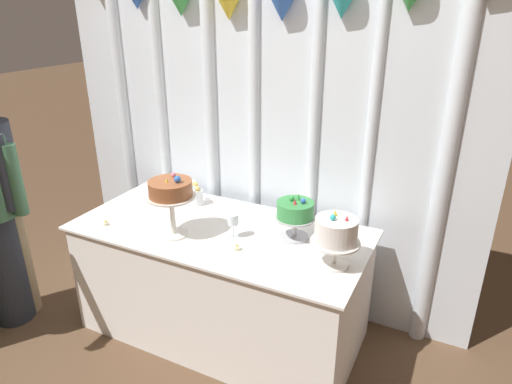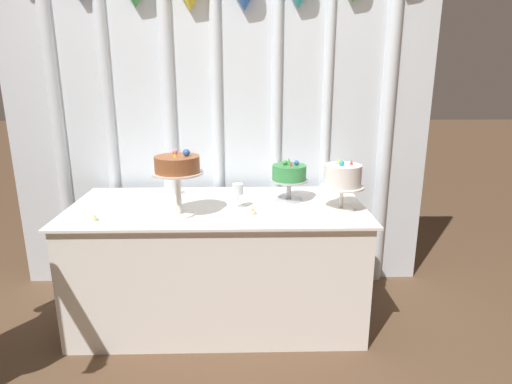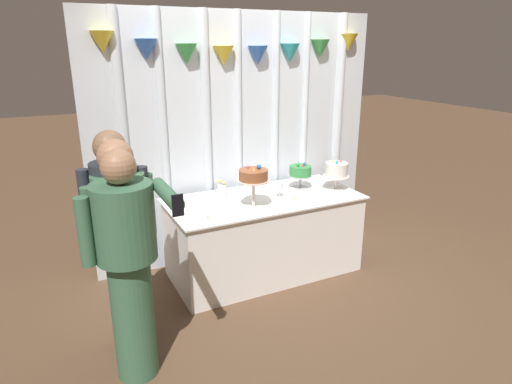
{
  "view_description": "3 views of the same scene",
  "coord_description": "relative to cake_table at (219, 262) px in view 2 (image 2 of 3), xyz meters",
  "views": [
    {
      "loc": [
        1.28,
        -1.99,
        2.04
      ],
      "look_at": [
        0.18,
        0.24,
        0.99
      ],
      "focal_mm": 31.72,
      "sensor_mm": 36.0,
      "label": 1
    },
    {
      "loc": [
        0.18,
        -2.43,
        1.55
      ],
      "look_at": [
        0.24,
        0.14,
        0.84
      ],
      "focal_mm": 30.24,
      "sensor_mm": 36.0,
      "label": 2
    },
    {
      "loc": [
        -1.79,
        -3.35,
        2.12
      ],
      "look_at": [
        -0.11,
        0.05,
        0.85
      ],
      "focal_mm": 31.12,
      "sensor_mm": 36.0,
      "label": 3
    }
  ],
  "objects": [
    {
      "name": "tealight_far_left",
      "position": [
        -0.66,
        -0.27,
        0.39
      ],
      "size": [
        0.04,
        0.04,
        0.04
      ],
      "color": "beige",
      "rests_on": "cake_table"
    },
    {
      "name": "cake_table",
      "position": [
        0.0,
        0.0,
        0.0
      ],
      "size": [
        1.8,
        0.85,
        0.76
      ],
      "color": "white",
      "rests_on": "ground_plane"
    },
    {
      "name": "ground_plane",
      "position": [
        0.0,
        -0.1,
        -0.38
      ],
      "size": [
        24.0,
        24.0,
        0.0
      ],
      "primitive_type": "plane",
      "color": "brown"
    },
    {
      "name": "flower_vase",
      "position": [
        -0.32,
        0.24,
        0.45
      ],
      "size": [
        0.11,
        0.1,
        0.16
      ],
      "color": "silver",
      "rests_on": "cake_table"
    },
    {
      "name": "cake_display_leftmost",
      "position": [
        -0.2,
        -0.19,
        0.66
      ],
      "size": [
        0.28,
        0.28,
        0.38
      ],
      "color": "silver",
      "rests_on": "cake_table"
    },
    {
      "name": "cake_display_center",
      "position": [
        0.45,
        0.1,
        0.55
      ],
      "size": [
        0.24,
        0.24,
        0.27
      ],
      "color": "#B2B2B7",
      "rests_on": "cake_table"
    },
    {
      "name": "tealight_near_left",
      "position": [
        0.21,
        -0.18,
        0.39
      ],
      "size": [
        0.04,
        0.04,
        0.04
      ],
      "color": "beige",
      "rests_on": "cake_table"
    },
    {
      "name": "cake_display_rightmost",
      "position": [
        0.74,
        -0.09,
        0.57
      ],
      "size": [
        0.26,
        0.26,
        0.3
      ],
      "color": "silver",
      "rests_on": "cake_table"
    },
    {
      "name": "draped_curtain",
      "position": [
        -0.01,
        0.53,
        0.93
      ],
      "size": [
        2.97,
        0.19,
        2.42
      ],
      "color": "silver",
      "rests_on": "ground_plane"
    },
    {
      "name": "wine_glass",
      "position": [
        0.13,
        -0.06,
        0.49
      ],
      "size": [
        0.07,
        0.07,
        0.15
      ],
      "color": "silver",
      "rests_on": "cake_table"
    }
  ]
}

